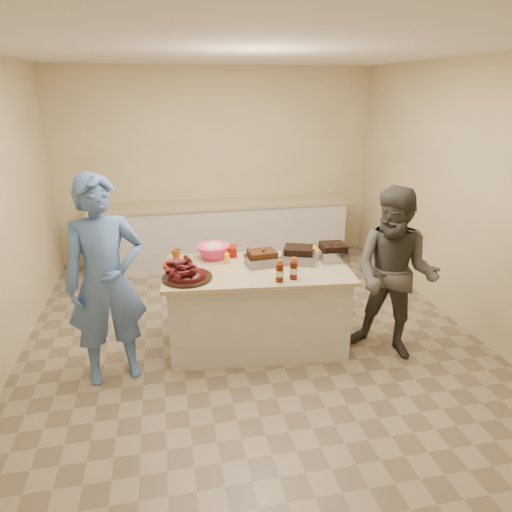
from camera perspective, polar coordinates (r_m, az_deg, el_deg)
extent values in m
cube|color=#47230F|center=(4.36, 0.77, -1.09)|extent=(0.32, 0.26, 0.09)
cube|color=black|center=(4.45, 5.29, -0.72)|extent=(0.39, 0.36, 0.10)
cube|color=gray|center=(4.57, 9.54, -0.39)|extent=(0.29, 0.29, 0.11)
cylinder|color=silver|center=(4.56, 0.62, -0.11)|extent=(0.31, 0.31, 0.05)
cube|color=yellow|center=(4.62, 6.97, -0.03)|extent=(0.32, 0.25, 0.08)
cylinder|color=#421308|center=(3.99, 2.95, -3.20)|extent=(0.07, 0.07, 0.20)
cylinder|color=#421308|center=(4.05, 4.69, -2.88)|extent=(0.07, 0.07, 0.20)
cylinder|color=yellow|center=(4.40, -3.63, -0.94)|extent=(0.05, 0.05, 0.13)
imported|color=silver|center=(4.50, 0.01, -0.40)|extent=(0.14, 0.05, 0.13)
cylinder|color=#891202|center=(4.38, -9.90, -1.31)|extent=(0.28, 0.28, 0.03)
cylinder|color=#891202|center=(4.24, -10.17, -2.06)|extent=(0.19, 0.19, 0.02)
imported|color=#9D5414|center=(4.59, -9.89, -0.32)|extent=(0.11, 0.10, 0.10)
cube|color=#891202|center=(4.60, -3.64, 0.03)|extent=(0.22, 0.17, 0.10)
imported|color=#4B70B4|center=(4.39, -16.94, -14.00)|extent=(1.03, 1.90, 0.43)
imported|color=#484641|center=(4.70, 15.90, -11.39)|extent=(1.66, 1.72, 0.61)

